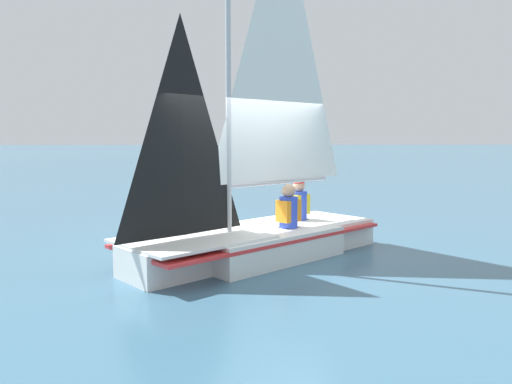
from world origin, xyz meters
The scene contains 5 objects.
ground_plane centered at (0.00, 0.00, 0.00)m, with size 260.00×260.00×0.00m, color #38607A.
sailboat_main centered at (-0.03, 0.03, 0.75)m, with size 4.05×4.39×5.80m.
sailor_helm centered at (-0.13, 0.53, 0.62)m, with size 0.42×0.43×1.16m.
sailor_crew centered at (-0.92, 0.81, 0.63)m, with size 0.42×0.43×1.16m.
buoy_marker centered at (-9.13, -1.90, 0.22)m, with size 0.61×0.61×1.27m.
Camera 1 is at (7.84, -0.40, 1.91)m, focal length 35.00 mm.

